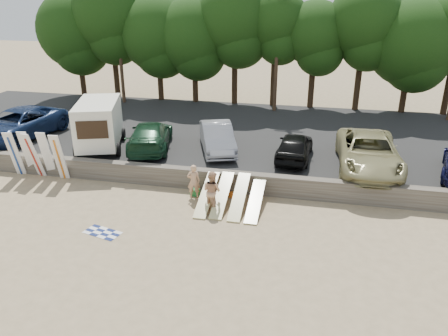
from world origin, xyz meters
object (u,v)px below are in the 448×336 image
at_px(car_2, 217,137).
at_px(beachgoer_b, 212,191).
at_px(car_3, 295,146).
at_px(box_trailer, 99,123).
at_px(beachgoer_a, 194,181).
at_px(car_4, 369,152).
at_px(car_0, 18,124).
at_px(cooler, 195,192).
at_px(car_1, 150,136).

bearing_deg(car_2, beachgoer_b, -99.12).
bearing_deg(car_3, box_trailer, 6.29).
distance_m(car_3, beachgoer_a, 6.06).
relative_size(car_2, car_4, 0.74).
relative_size(car_0, cooler, 16.78).
xyz_separation_m(car_0, car_4, (20.08, -0.49, -0.01)).
distance_m(car_0, car_1, 8.39).
height_order(box_trailer, car_1, box_trailer).
xyz_separation_m(car_1, beachgoer_a, (3.71, -4.18, -0.64)).
bearing_deg(car_1, beachgoer_a, 117.79).
relative_size(box_trailer, cooler, 12.24).
distance_m(car_4, cooler, 8.82).
height_order(car_0, car_3, car_0).
relative_size(car_3, beachgoer_b, 2.33).
distance_m(car_2, car_3, 4.30).
height_order(car_1, car_2, same).
bearing_deg(car_1, cooler, 119.32).
xyz_separation_m(car_3, beachgoer_a, (-4.31, -4.21, -0.60)).
distance_m(car_2, cooler, 4.60).
distance_m(car_0, beachgoer_a, 12.81).
bearing_deg(beachgoer_b, car_1, -19.66).
bearing_deg(cooler, car_3, 61.51).
distance_m(car_0, car_2, 12.14).
distance_m(car_0, beachgoer_b, 14.20).
height_order(box_trailer, car_2, box_trailer).
relative_size(car_1, cooler, 13.90).
xyz_separation_m(beachgoer_b, cooler, (-1.14, 1.23, -0.75)).
xyz_separation_m(car_2, car_3, (4.28, -0.45, -0.04)).
relative_size(car_4, beachgoer_a, 3.81).
relative_size(car_2, cooler, 12.24).
xyz_separation_m(car_1, car_2, (3.74, 0.48, -0.00)).
distance_m(car_1, beachgoer_a, 5.63).
bearing_deg(car_4, car_2, 171.35).
height_order(car_2, car_4, car_4).
bearing_deg(car_3, beachgoer_b, 61.63).
xyz_separation_m(car_0, cooler, (12.07, -3.92, -1.43)).
height_order(car_4, cooler, car_4).
bearing_deg(car_2, car_3, -25.95).
xyz_separation_m(car_4, cooler, (-8.01, -3.42, -1.41)).
xyz_separation_m(car_4, beachgoer_a, (-7.98, -3.67, -0.75)).
bearing_deg(car_4, beachgoer_b, -147.39).
xyz_separation_m(car_3, car_4, (3.67, -0.54, 0.15)).
distance_m(car_4, beachgoer_a, 8.82).
bearing_deg(box_trailer, cooler, -46.57).
bearing_deg(car_2, cooler, -110.76).
xyz_separation_m(car_2, beachgoer_a, (-0.03, -4.66, -0.64)).
xyz_separation_m(car_4, beachgoer_b, (-6.86, -4.66, -0.66)).
height_order(car_2, beachgoer_b, car_2).
relative_size(beachgoer_a, beachgoer_b, 0.91).
xyz_separation_m(box_trailer, beachgoer_b, (7.59, -4.61, -1.29)).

